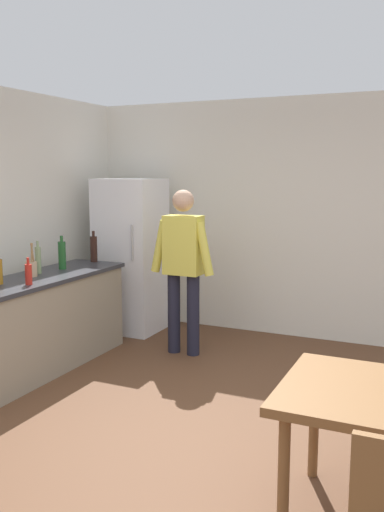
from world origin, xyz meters
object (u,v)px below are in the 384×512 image
Objects in this scene: utensil_jar at (31,268)px; bottle_vinegar_tall at (38,260)px; refrigerator at (131,255)px; bottle_sauce_red at (29,274)px; bottle_wine_dark at (94,249)px; bottle_wine_green at (62,255)px; person at (183,261)px.

bottle_vinegar_tall is (-0.03, 0.14, 0.06)m from utensil_jar.
refrigerator is 5.62× the size of bottle_vinegar_tall.
utensil_jar reaches higher than bottle_sauce_red.
utensil_jar and bottle_vinegar_tall have the same top height.
bottle_wine_dark and bottle_wine_green have the same top height.
utensil_jar is at bearing -137.82° from person.
utensil_jar is 0.16m from bottle_vinegar_tall.
refrigerator is 1.87m from bottle_sauce_red.
person is 1.08m from bottle_wine_dark.
bottle_wine_green is (0.01, 0.45, 0.07)m from utensil_jar.
utensil_jar is (-1.10, -1.00, 0.00)m from person.
person is at bearing 56.63° from bottle_sauce_red.
bottle_vinegar_tall is at bearing -142.97° from person.
bottle_sauce_red is at bearing -87.41° from refrigerator.
utensil_jar is 0.39m from bottle_sauce_red.
utensil_jar is at bearing -95.69° from refrigerator.
bottle_sauce_red is at bearing -73.18° from bottle_wine_green.
bottle_wine_dark is 1.00× the size of bottle_wine_green.
person is at bearing 37.03° from bottle_vinegar_tall.
refrigerator is 0.61m from bottle_wine_dark.
bottle_vinegar_tall reaches higher than bottle_sauce_red.
bottle_wine_dark is (-0.12, -0.58, 0.15)m from refrigerator.
bottle_vinegar_tall is at bearing 121.10° from bottle_sauce_red.
bottle_wine_green is at bearing 106.82° from bottle_sauce_red.
person reaches higher than bottle_sauce_red.
refrigerator is at bearing 77.89° from bottle_wine_dark.
person is 7.08× the size of bottle_sauce_red.
bottle_wine_dark is 1.31m from bottle_sauce_red.
person is 1.23m from bottle_wine_green.
utensil_jar is at bearing -90.96° from bottle_wine_green.
bottle_vinegar_tall is at bearing 103.73° from utensil_jar.
bottle_wine_green reaches higher than bottle_vinegar_tall.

